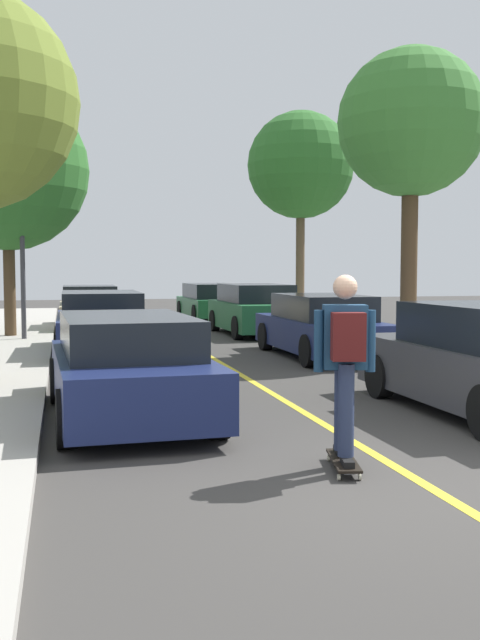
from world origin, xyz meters
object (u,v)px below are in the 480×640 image
parked_car_left_far (89,309)px  street_tree_right_near (301,166)px  street_tree_left_near (7,170)px  skateboard (343,461)px  parked_car_right_far (255,310)px  skateboarder (345,355)px  parked_car_right_farthest (211,302)px  street_tree_right_nearest (411,125)px  streetlamp (22,228)px  parked_car_right_near (321,326)px  parked_car_left_near (101,325)px  parked_car_left_nearest (128,367)px

parked_car_left_far → street_tree_right_near: (6.74, -0.06, 4.54)m
street_tree_left_near → skateboard: (3.92, -13.80, -4.37)m
parked_car_right_far → skateboarder: skateboarder is taller
parked_car_right_farthest → street_tree_left_near: 10.24m
street_tree_right_nearest → streetlamp: (-8.49, 4.08, -2.15)m
parked_car_right_near → parked_car_right_farthest: parked_car_right_near is taller
parked_car_right_near → street_tree_left_near: size_ratio=0.70×
parked_car_left_far → streetlamp: 4.71m
street_tree_right_near → skateboard: 17.97m
streetlamp → skateboarder: (3.52, -12.83, -1.82)m
street_tree_left_near → street_tree_right_nearest: bearing=-29.8°
skateboarder → street_tree_left_near: bearing=105.8°
parked_car_right_near → skateboard: (-2.82, -8.52, -0.57)m
skateboard → parked_car_right_far: bearing=78.7°
parked_car_right_farthest → skateboarder: size_ratio=2.58×
parked_car_left_near → skateboarder: size_ratio=2.55×
parked_car_left_nearest → streetlamp: 10.29m
street_tree_right_near → parked_car_right_far: bearing=-131.8°
parked_car_left_nearest → parked_car_left_far: (0.00, 13.64, 0.01)m
parked_car_left_near → skateboard: (1.78, -9.58, -0.61)m
parked_car_right_near → street_tree_left_near: bearing=141.9°
parked_car_right_farthest → street_tree_right_near: (2.14, -4.03, 4.54)m
parked_car_left_far → street_tree_right_nearest: street_tree_right_nearest is taller
parked_car_left_near → parked_car_right_far: (4.60, 4.52, 0.02)m
street_tree_right_near → streetlamp: street_tree_right_near is taller
parked_car_left_nearest → street_tree_right_nearest: street_tree_right_nearest is taller
parked_car_left_nearest → skateboarder: size_ratio=2.41×
street_tree_right_near → skateboarder: bearing=-106.7°
parked_car_left_near → parked_car_right_far: parked_car_right_far is taller
street_tree_right_nearest → parked_car_left_nearest: bearing=-139.2°
parked_car_left_nearest → parked_car_left_near: bearing=90.0°
street_tree_right_nearest → street_tree_right_near: street_tree_right_near is taller
skateboarder → parked_car_right_far: bearing=78.7°
streetlamp → skateboard: bearing=-74.6°
street_tree_right_nearest → parked_car_left_far: bearing=130.7°
parked_car_left_near → street_tree_left_near: 6.05m
parked_car_right_far → street_tree_right_nearest: 7.24m
street_tree_right_near → skateboard: (-4.97, -16.49, -5.12)m
parked_car_right_far → skateboard: bearing=-101.3°
parked_car_left_far → street_tree_right_nearest: 11.23m
parked_car_right_far → parked_car_right_farthest: (-0.00, 6.43, -0.05)m
street_tree_right_nearest → parked_car_right_farthest: bearing=100.3°
parked_car_right_far → skateboard: parked_car_right_far is taller
parked_car_left_far → street_tree_right_near: size_ratio=0.62×
parked_car_left_near → skateboard: size_ratio=5.14×
parked_car_right_far → street_tree_left_near: 7.71m
parked_car_right_far → street_tree_right_nearest: bearing=-68.3°
parked_car_left_near → skateboard: bearing=-79.5°
parked_car_right_near → skateboard: 8.99m
parked_car_right_farthest → skateboard: size_ratio=5.19×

